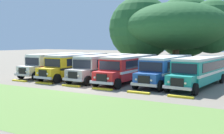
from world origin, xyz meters
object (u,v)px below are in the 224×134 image
at_px(parked_bus_slot_0, 58,63).
at_px(broad_shade_tree, 175,27).
at_px(parked_bus_slot_4, 167,68).
at_px(parked_bus_slot_5, 200,70).
at_px(parked_bus_slot_2, 105,66).
at_px(parked_bus_slot_1, 77,65).
at_px(parked_bus_slot_3, 130,67).

xyz_separation_m(parked_bus_slot_0, broad_shade_tree, (10.93, 13.90, 4.97)).
relative_size(parked_bus_slot_4, parked_bus_slot_5, 0.99).
bearing_deg(parked_bus_slot_2, parked_bus_slot_5, 93.21).
distance_m(parked_bus_slot_2, parked_bus_slot_5, 10.59).
xyz_separation_m(parked_bus_slot_1, parked_bus_slot_5, (14.33, 0.58, 0.00)).
distance_m(parked_bus_slot_5, broad_shade_tree, 16.34).
distance_m(parked_bus_slot_0, parked_bus_slot_4, 14.51).
height_order(parked_bus_slot_0, parked_bus_slot_2, same).
height_order(parked_bus_slot_1, parked_bus_slot_5, same).
relative_size(parked_bus_slot_4, broad_shade_tree, 0.59).
height_order(parked_bus_slot_4, broad_shade_tree, broad_shade_tree).
xyz_separation_m(parked_bus_slot_1, parked_bus_slot_2, (3.74, 0.26, 0.00)).
relative_size(parked_bus_slot_1, parked_bus_slot_2, 1.00).
xyz_separation_m(parked_bus_slot_0, parked_bus_slot_2, (7.32, -0.33, 0.00)).
bearing_deg(parked_bus_slot_2, broad_shade_tree, 167.25).
height_order(parked_bus_slot_3, broad_shade_tree, broad_shade_tree).
distance_m(parked_bus_slot_2, broad_shade_tree, 15.50).
bearing_deg(parked_bus_slot_4, parked_bus_slot_3, -77.92).
bearing_deg(parked_bus_slot_3, parked_bus_slot_1, -90.53).
bearing_deg(parked_bus_slot_4, parked_bus_slot_0, -88.51).
distance_m(parked_bus_slot_1, parked_bus_slot_2, 3.75).
xyz_separation_m(parked_bus_slot_3, parked_bus_slot_4, (3.90, 0.78, 0.00)).
relative_size(parked_bus_slot_0, parked_bus_slot_4, 1.00).
distance_m(parked_bus_slot_4, parked_bus_slot_5, 3.41).
bearing_deg(parked_bus_slot_2, parked_bus_slot_4, 95.48).
bearing_deg(parked_bus_slot_5, parked_bus_slot_4, -87.61).
xyz_separation_m(parked_bus_slot_5, broad_shade_tree, (-6.98, 13.91, 4.97)).
xyz_separation_m(parked_bus_slot_2, broad_shade_tree, (3.61, 14.24, 4.97)).
distance_m(parked_bus_slot_4, broad_shade_tree, 15.04).
xyz_separation_m(parked_bus_slot_2, parked_bus_slot_4, (7.19, 0.50, 0.00)).
relative_size(parked_bus_slot_2, parked_bus_slot_4, 1.00).
bearing_deg(broad_shade_tree, parked_bus_slot_3, -91.26).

